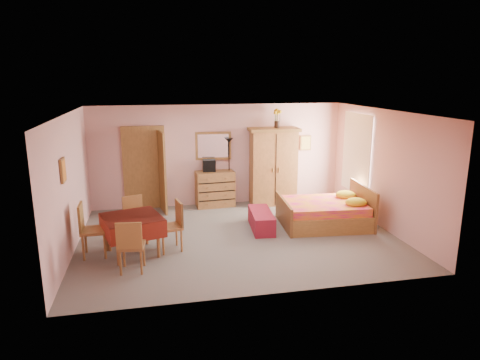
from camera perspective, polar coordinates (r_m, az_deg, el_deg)
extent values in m
plane|color=slate|center=(9.08, -0.23, -7.54)|extent=(6.50, 6.50, 0.00)
plane|color=brown|center=(8.49, -0.25, 9.05)|extent=(6.50, 6.50, 0.00)
cube|color=#D39B99|center=(11.10, -2.83, 3.34)|extent=(6.50, 0.10, 2.60)
cube|color=#D39B99|center=(6.35, 4.30, -4.55)|extent=(6.50, 0.10, 2.60)
cube|color=#D39B99|center=(8.67, -21.80, -0.56)|extent=(0.10, 5.00, 2.60)
cube|color=#D39B99|center=(9.86, 18.61, 1.33)|extent=(0.10, 5.00, 2.60)
cube|color=#9E6B35|center=(11.00, -12.62, 1.47)|extent=(1.06, 0.12, 2.15)
cube|color=white|center=(10.84, 15.33, 3.43)|extent=(0.08, 1.40, 1.95)
cube|color=orange|center=(8.00, -22.54, 1.20)|extent=(0.04, 0.32, 0.42)
cube|color=#D8BF59|center=(11.63, 8.73, 4.92)|extent=(0.30, 0.04, 0.40)
cube|color=#905C30|center=(11.04, -3.35, -1.19)|extent=(1.00, 0.54, 0.92)
cube|color=white|center=(11.02, -3.59, 4.57)|extent=(0.92, 0.13, 0.72)
cube|color=black|center=(10.93, -4.14, 1.94)|extent=(0.34, 0.26, 0.30)
cube|color=black|center=(11.07, -1.46, 1.10)|extent=(0.27, 0.27, 1.76)
cube|color=#A96D39|center=(11.14, 4.45, 1.80)|extent=(1.31, 0.71, 2.01)
cube|color=gold|center=(11.00, 4.97, 8.21)|extent=(0.20, 0.20, 0.48)
cube|color=#E11670|center=(9.82, 11.09, -3.40)|extent=(2.04, 1.67, 0.89)
cube|color=maroon|center=(9.47, 2.86, -5.37)|extent=(0.55, 1.23, 0.40)
cube|color=maroon|center=(8.35, -14.09, -7.17)|extent=(1.27, 1.27, 0.75)
cube|color=brown|center=(7.63, -14.26, -8.40)|extent=(0.47, 0.47, 0.94)
cube|color=#A36737|center=(8.99, -13.72, -5.11)|extent=(0.52, 0.52, 0.90)
cube|color=#9A6334|center=(8.43, -18.89, -6.29)|extent=(0.48, 0.48, 1.03)
cube|color=#B0713B|center=(8.35, -9.37, -6.13)|extent=(0.52, 0.52, 0.96)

